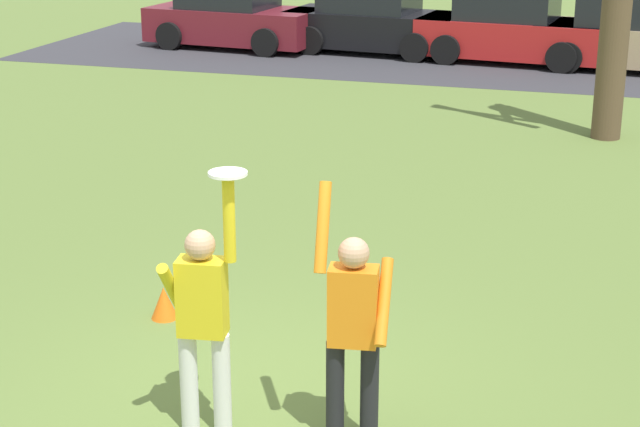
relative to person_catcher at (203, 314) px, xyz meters
The scene contains 10 objects.
ground_plane 1.13m from the person_catcher, 79.13° to the left, with size 120.00×120.00×0.00m, color olive.
person_catcher is the anchor object (origin of this frame).
person_defender 1.14m from the person_catcher, ahead, with size 0.58×0.49×2.04m.
frisbee_disc 1.13m from the person_catcher, ahead, with size 0.28×0.28×0.02m, color white.
parked_car_maroon 18.13m from the person_catcher, 110.62° to the left, with size 4.26×2.36×1.59m.
parked_car_black 17.51m from the person_catcher, 99.69° to the left, with size 4.26×2.36×1.59m.
parked_car_red 16.91m from the person_catcher, 88.98° to the left, with size 4.26×2.36×1.59m.
parked_car_tan 16.95m from the person_catcher, 80.00° to the left, with size 4.26×2.36×1.59m.
parking_strip 16.93m from the person_catcher, 89.77° to the left, with size 22.05×6.40×0.01m, color #38383D.
field_cone_orange 2.35m from the person_catcher, 123.39° to the left, with size 0.26×0.26×0.32m, color orange.
Camera 1 is at (2.79, -7.11, 4.17)m, focal length 58.15 mm.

